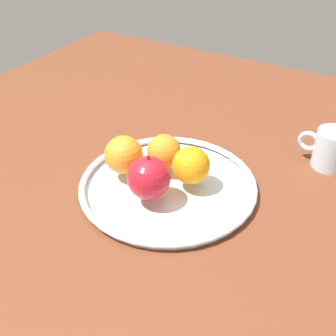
{
  "coord_description": "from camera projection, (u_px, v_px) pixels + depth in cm",
  "views": [
    {
      "loc": [
        -32.24,
        54.96,
        49.5
      ],
      "look_at": [
        0.0,
        0.0,
        4.8
      ],
      "focal_mm": 46.09,
      "sensor_mm": 36.0,
      "label": 1
    }
  ],
  "objects": [
    {
      "name": "orange_front_left",
      "position": [
        164.0,
        151.0,
        0.82
      ],
      "size": [
        6.52,
        6.52,
        6.52
      ],
      "primitive_type": "sphere",
      "color": "orange",
      "rests_on": "fruit_bowl"
    },
    {
      "name": "orange_front_right",
      "position": [
        191.0,
        165.0,
        0.78
      ],
      "size": [
        6.95,
        6.95,
        6.95
      ],
      "primitive_type": "sphere",
      "color": "orange",
      "rests_on": "fruit_bowl"
    },
    {
      "name": "orange_center",
      "position": [
        124.0,
        155.0,
        0.8
      ],
      "size": [
        7.25,
        7.25,
        7.25
      ],
      "primitive_type": "sphere",
      "color": "orange",
      "rests_on": "fruit_bowl"
    },
    {
      "name": "ambient_mug",
      "position": [
        331.0,
        149.0,
        0.85
      ],
      "size": [
        10.44,
        7.03,
        7.78
      ],
      "color": "silver",
      "rests_on": "ground_plane"
    },
    {
      "name": "ground_plane",
      "position": [
        168.0,
        197.0,
        0.82
      ],
      "size": [
        138.75,
        138.75,
        4.0
      ],
      "primitive_type": "cube",
      "color": "brown"
    },
    {
      "name": "apple",
      "position": [
        149.0,
        178.0,
        0.74
      ],
      "size": [
        7.65,
        7.65,
        8.45
      ],
      "color": "red",
      "rests_on": "fruit_bowl"
    },
    {
      "name": "fruit_bowl",
      "position": [
        168.0,
        185.0,
        0.8
      ],
      "size": [
        32.98,
        32.98,
        1.8
      ],
      "color": "silver",
      "rests_on": "ground_plane"
    }
  ]
}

